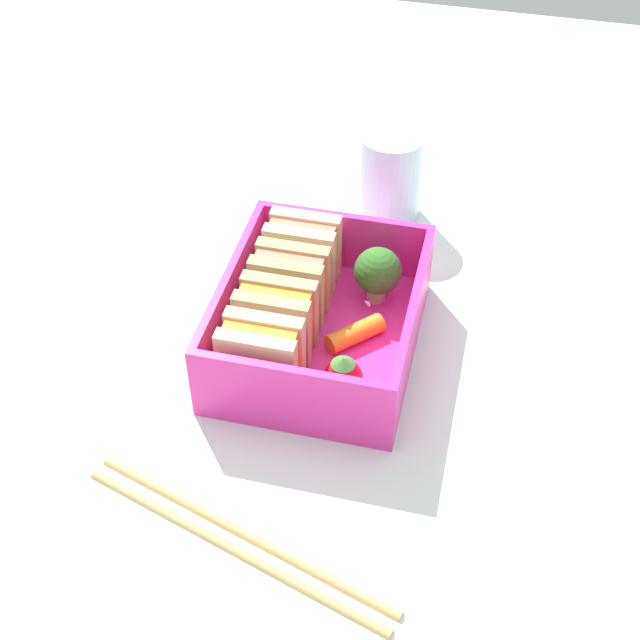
{
  "coord_description": "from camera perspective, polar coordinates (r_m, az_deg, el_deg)",
  "views": [
    {
      "loc": [
        -45.33,
        -10.81,
        47.63
      ],
      "look_at": [
        0.0,
        0.0,
        2.7
      ],
      "focal_mm": 50.0,
      "sensor_mm": 36.0,
      "label": 1
    }
  ],
  "objects": [
    {
      "name": "ground_plane",
      "position": [
        0.67,
        0.0,
        -2.27
      ],
      "size": [
        120.0,
        120.0,
        2.0
      ],
      "primitive_type": "cube",
      "color": "silver"
    },
    {
      "name": "bento_tray",
      "position": [
        0.66,
        0.0,
        -1.31
      ],
      "size": [
        17.13,
        13.96,
        1.2
      ],
      "primitive_type": "cube",
      "color": "#E42F94",
      "rests_on": "ground_plane"
    },
    {
      "name": "bento_rim",
      "position": [
        0.64,
        0.0,
        0.63
      ],
      "size": [
        17.13,
        13.96,
        4.95
      ],
      "color": "#E42F94",
      "rests_on": "bento_tray"
    },
    {
      "name": "sandwich_left",
      "position": [
        0.6,
        -3.79,
        -2.39
      ],
      "size": [
        3.2,
        5.47,
        5.57
      ],
      "color": "beige",
      "rests_on": "bento_tray"
    },
    {
      "name": "sandwich_center_left",
      "position": [
        0.63,
        -2.82,
        0.06
      ],
      "size": [
        3.2,
        5.47,
        5.57
      ],
      "color": "tan",
      "rests_on": "bento_tray"
    },
    {
      "name": "sandwich_center",
      "position": [
        0.66,
        -1.93,
        2.32
      ],
      "size": [
        3.2,
        5.47,
        5.57
      ],
      "color": "tan",
      "rests_on": "bento_tray"
    },
    {
      "name": "sandwich_center_right",
      "position": [
        0.69,
        -1.11,
        4.39
      ],
      "size": [
        3.2,
        5.47,
        5.57
      ],
      "color": "beige",
      "rests_on": "bento_tray"
    },
    {
      "name": "strawberry_far_left",
      "position": [
        0.61,
        1.47,
        -3.67
      ],
      "size": [
        2.78,
        2.78,
        3.38
      ],
      "color": "red",
      "rests_on": "bento_tray"
    },
    {
      "name": "carrot_stick_far_left",
      "position": [
        0.65,
        2.2,
        -1.1
      ],
      "size": [
        4.24,
        4.18,
        1.47
      ],
      "primitive_type": "cylinder",
      "rotation": [
        1.57,
        0.0,
        3.94
      ],
      "color": "orange",
      "rests_on": "bento_tray"
    },
    {
      "name": "broccoli_floret",
      "position": [
        0.67,
        3.72,
        3.08
      ],
      "size": [
        3.6,
        3.6,
        4.64
      ],
      "color": "#93C372",
      "rests_on": "bento_tray"
    },
    {
      "name": "chopstick_pair",
      "position": [
        0.56,
        -5.31,
        -13.74
      ],
      "size": [
        8.3,
        21.41,
        0.7
      ],
      "color": "tan",
      "rests_on": "ground_plane"
    },
    {
      "name": "drinking_glass",
      "position": [
        0.77,
        4.5,
        9.22
      ],
      "size": [
        5.43,
        5.43,
        7.88
      ],
      "primitive_type": "cylinder",
      "color": "silver",
      "rests_on": "ground_plane"
    }
  ]
}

